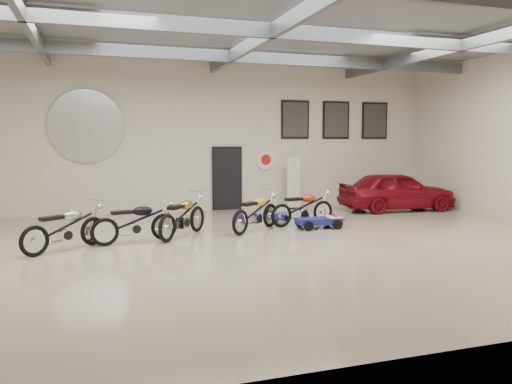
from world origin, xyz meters
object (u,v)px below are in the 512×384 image
object	(u,v)px
banner_stand	(294,182)
go_kart	(323,218)
motorcycle_silver	(65,227)
motorcycle_yellow	(256,211)
motorcycle_red	(303,207)
motorcycle_gold	(183,215)
vintage_car	(397,191)
motorcycle_black	(135,221)

from	to	relation	value
banner_stand	go_kart	world-z (taller)	banner_stand
motorcycle_silver	motorcycle_yellow	world-z (taller)	same
motorcycle_silver	motorcycle_red	xyz separation A→B (m)	(6.16, 1.39, 0.00)
motorcycle_gold	vintage_car	size ratio (longest dim) A/B	0.54
motorcycle_silver	motorcycle_gold	xyz separation A→B (m)	(2.68, 0.78, 0.02)
vintage_car	motorcycle_silver	bearing A→B (deg)	110.36
motorcycle_gold	vintage_car	xyz separation A→B (m)	(7.69, 2.38, 0.12)
motorcycle_silver	motorcycle_black	distance (m)	1.55
motorcycle_yellow	motorcycle_red	size ratio (longest dim) A/B	1.00
motorcycle_gold	motorcycle_yellow	xyz separation A→B (m)	(1.95, 0.17, -0.02)
motorcycle_silver	go_kart	bearing A→B (deg)	-28.97
motorcycle_black	motorcycle_silver	bearing A→B (deg)	-178.53
banner_stand	motorcycle_silver	size ratio (longest dim) A/B	0.90
motorcycle_silver	motorcycle_red	distance (m)	6.32
motorcycle_silver	vintage_car	bearing A→B (deg)	-19.06
motorcycle_black	motorcycle_yellow	world-z (taller)	motorcycle_yellow
motorcycle_black	vintage_car	size ratio (longest dim) A/B	0.51
motorcycle_black	motorcycle_gold	xyz separation A→B (m)	(1.18, 0.41, 0.02)
motorcycle_black	motorcycle_red	size ratio (longest dim) A/B	0.98
banner_stand	motorcycle_gold	size ratio (longest dim) A/B	0.88
motorcycle_silver	motorcycle_gold	bearing A→B (deg)	-19.83
motorcycle_gold	motorcycle_red	size ratio (longest dim) A/B	1.03
motorcycle_silver	motorcycle_yellow	distance (m)	4.73
motorcycle_silver	motorcycle_black	xyz separation A→B (m)	(1.50, 0.36, -0.01)
banner_stand	vintage_car	bearing A→B (deg)	-31.61
vintage_car	motorcycle_gold	bearing A→B (deg)	110.63
banner_stand	motorcycle_red	distance (m)	3.45
motorcycle_black	motorcycle_gold	bearing A→B (deg)	7.29
motorcycle_gold	motorcycle_yellow	distance (m)	1.96
motorcycle_black	motorcycle_yellow	xyz separation A→B (m)	(3.13, 0.59, 0.01)
go_kart	vintage_car	xyz separation A→B (m)	(3.87, 2.35, 0.39)
banner_stand	motorcycle_yellow	size ratio (longest dim) A/B	0.90
banner_stand	motorcycle_red	world-z (taller)	banner_stand
motorcycle_yellow	motorcycle_black	bearing A→B (deg)	152.21
banner_stand	motorcycle_black	world-z (taller)	banner_stand
motorcycle_red	vintage_car	distance (m)	4.57
motorcycle_silver	vintage_car	world-z (taller)	vintage_car
motorcycle_red	motorcycle_silver	bearing A→B (deg)	-179.43
motorcycle_gold	motorcycle_yellow	bearing A→B (deg)	-44.86
motorcycle_gold	motorcycle_red	world-z (taller)	motorcycle_gold
motorcycle_gold	motorcycle_silver	bearing A→B (deg)	146.17
motorcycle_red	vintage_car	size ratio (longest dim) A/B	0.52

